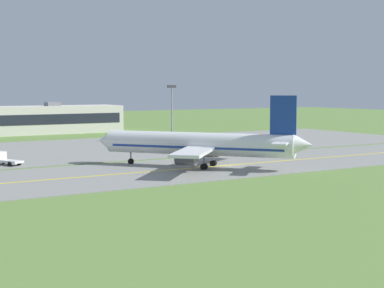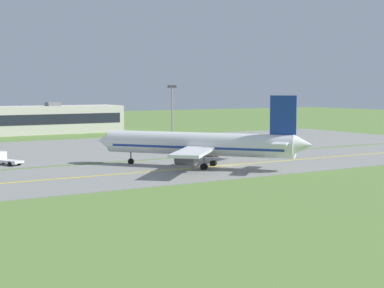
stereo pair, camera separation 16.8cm
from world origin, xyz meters
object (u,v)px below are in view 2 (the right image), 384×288
object	(u,v)px
service_truck_catering	(4,159)
service_truck_fuel	(191,139)
service_truck_baggage	(248,143)
airplane_lead	(201,144)
service_truck_pushback	(268,138)
apron_light_mast	(172,106)

from	to	relation	value
service_truck_catering	service_truck_fuel	bearing A→B (deg)	20.56
service_truck_baggage	service_truck_fuel	size ratio (longest dim) A/B	0.95
airplane_lead	service_truck_fuel	size ratio (longest dim) A/B	4.96
airplane_lead	service_truck_catering	world-z (taller)	airplane_lead
service_truck_baggage	service_truck_fuel	distance (m)	20.32
service_truck_pushback	service_truck_catering	bearing A→B (deg)	-173.48
airplane_lead	apron_light_mast	size ratio (longest dim) A/B	2.26
service_truck_catering	apron_light_mast	xyz separation A→B (m)	(50.31, 26.75, 8.14)
service_truck_baggage	service_truck_fuel	xyz separation A→B (m)	(-2.69, 20.13, -0.35)
airplane_lead	service_truck_catering	xyz separation A→B (m)	(-28.50, 21.70, -2.95)
service_truck_fuel	service_truck_pushback	xyz separation A→B (m)	(15.30, -11.73, 0.35)
airplane_lead	service_truck_baggage	world-z (taller)	airplane_lead
airplane_lead	service_truck_pushback	size ratio (longest dim) A/B	5.29
apron_light_mast	service_truck_pushback	bearing A→B (deg)	-48.90
airplane_lead	service_truck_fuel	world-z (taller)	airplane_lead
airplane_lead	service_truck_catering	size ratio (longest dim) A/B	4.98
airplane_lead	service_truck_fuel	xyz separation A→B (m)	(23.16, 41.09, -2.95)
airplane_lead	service_truck_baggage	distance (m)	33.38
service_truck_fuel	service_truck_pushback	bearing A→B (deg)	-37.48
service_truck_fuel	service_truck_pushback	distance (m)	19.29
service_truck_fuel	service_truck_catering	bearing A→B (deg)	-159.44
service_truck_baggage	service_truck_pushback	distance (m)	15.15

